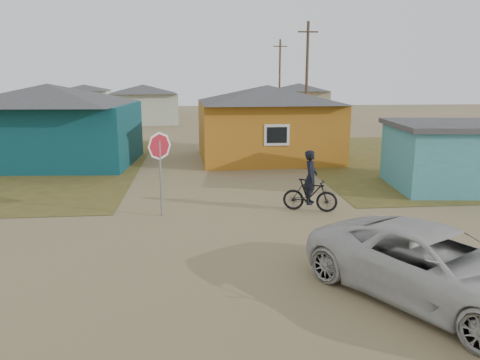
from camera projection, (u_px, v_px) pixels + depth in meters
name	position (u px, v px, depth m)	size (l,w,h in m)	color
ground	(253.00, 258.00, 11.43)	(120.00, 120.00, 0.00)	olive
grass_ne	(479.00, 158.00, 25.38)	(20.00, 18.00, 0.00)	brown
house_teal	(50.00, 123.00, 23.29)	(8.93, 7.08, 4.00)	#0B373F
house_yellow	(267.00, 121.00, 24.83)	(7.72, 6.76, 3.90)	#AC691A
shed_turquoise	(472.00, 155.00, 18.36)	(6.71, 4.93, 2.60)	teal
house_pale_west	(144.00, 103.00, 43.49)	(7.04, 6.15, 3.60)	#AAB39A
house_beige_east	(299.00, 99.00, 50.83)	(6.95, 6.05, 3.60)	tan
house_pale_north	(85.00, 99.00, 54.41)	(6.28, 5.81, 3.40)	#AAB39A
utility_pole_near	(307.00, 79.00, 32.51)	(1.40, 0.20, 8.00)	#4E3B2F
utility_pole_far	(280.00, 78.00, 48.15)	(1.40, 0.20, 8.00)	#4E3B2F
stop_sign	(160.00, 155.00, 14.48)	(0.84, 0.33, 2.69)	gray
cyclist	(310.00, 189.00, 15.29)	(1.86, 1.08, 2.02)	black
vehicle	(436.00, 267.00, 9.11)	(2.41, 5.23, 1.45)	#B9BAB5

